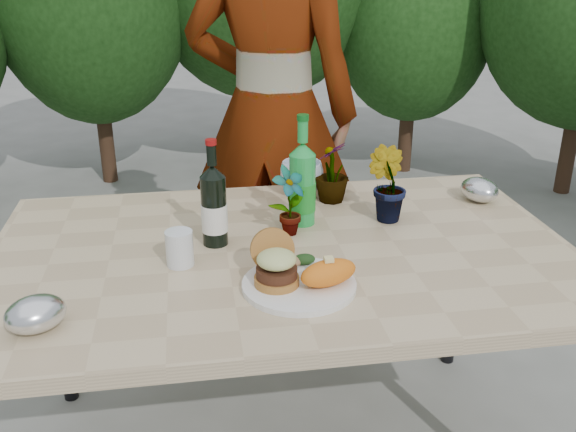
{
  "coord_description": "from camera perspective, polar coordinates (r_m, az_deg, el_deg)",
  "views": [
    {
      "loc": [
        -0.24,
        -1.58,
        1.52
      ],
      "look_at": [
        0.0,
        -0.08,
        0.88
      ],
      "focal_mm": 40.0,
      "sensor_mm": 36.0,
      "label": 1
    }
  ],
  "objects": [
    {
      "name": "patio_table",
      "position": [
        1.8,
        -0.4,
        -4.52
      ],
      "size": [
        1.6,
        1.0,
        0.75
      ],
      "color": "tan",
      "rests_on": "ground"
    },
    {
      "name": "shrub_hedge",
      "position": [
        3.44,
        -0.68,
        17.62
      ],
      "size": [
        6.9,
        5.17,
        2.29
      ],
      "color": "#382316",
      "rests_on": "ground"
    },
    {
      "name": "dinner_plate",
      "position": [
        1.57,
        0.99,
        -6.15
      ],
      "size": [
        0.28,
        0.28,
        0.01
      ],
      "primitive_type": "cylinder",
      "color": "white",
      "rests_on": "patio_table"
    },
    {
      "name": "burger_stack",
      "position": [
        1.56,
        -1.12,
        -4.26
      ],
      "size": [
        0.11,
        0.16,
        0.11
      ],
      "color": "#B7722D",
      "rests_on": "dinner_plate"
    },
    {
      "name": "sweet_potato",
      "position": [
        1.55,
        3.62,
        -5.06
      ],
      "size": [
        0.17,
        0.12,
        0.06
      ],
      "primitive_type": "ellipsoid",
      "rotation": [
        0.0,
        0.0,
        0.35
      ],
      "color": "orange",
      "rests_on": "dinner_plate"
    },
    {
      "name": "grilled_veg",
      "position": [
        1.65,
        1.03,
        -3.94
      ],
      "size": [
        0.08,
        0.05,
        0.03
      ],
      "color": "olive",
      "rests_on": "dinner_plate"
    },
    {
      "name": "wine_bottle",
      "position": [
        1.77,
        -6.6,
        0.82
      ],
      "size": [
        0.07,
        0.07,
        0.3
      ],
      "rotation": [
        0.0,
        0.0,
        -0.04
      ],
      "color": "black",
      "rests_on": "patio_table"
    },
    {
      "name": "sparkling_water",
      "position": [
        1.89,
        1.28,
        2.78
      ],
      "size": [
        0.08,
        0.08,
        0.33
      ],
      "rotation": [
        0.0,
        0.0,
        -0.41
      ],
      "color": "green",
      "rests_on": "patio_table"
    },
    {
      "name": "plastic_cup",
      "position": [
        1.69,
        -9.62,
        -2.84
      ],
      "size": [
        0.07,
        0.07,
        0.09
      ],
      "primitive_type": "cylinder",
      "color": "silver",
      "rests_on": "patio_table"
    },
    {
      "name": "seedling_left",
      "position": [
        1.82,
        0.12,
        1.3
      ],
      "size": [
        0.13,
        0.12,
        0.2
      ],
      "primitive_type": "imported",
      "rotation": [
        0.0,
        0.0,
        0.54
      ],
      "color": "#285B1F",
      "rests_on": "patio_table"
    },
    {
      "name": "seedling_mid",
      "position": [
        1.94,
        8.76,
        2.79
      ],
      "size": [
        0.15,
        0.16,
        0.22
      ],
      "primitive_type": "imported",
      "rotation": [
        0.0,
        0.0,
        2.22
      ],
      "color": "#20531C",
      "rests_on": "patio_table"
    },
    {
      "name": "seedling_right",
      "position": [
        2.07,
        3.94,
        3.91
      ],
      "size": [
        0.16,
        0.16,
        0.2
      ],
      "primitive_type": "imported",
      "rotation": [
        0.0,
        0.0,
        4.01
      ],
      "color": "#2C5A1F",
      "rests_on": "patio_table"
    },
    {
      "name": "blue_bowl",
      "position": [
        2.14,
        1.23,
        3.4
      ],
      "size": [
        0.15,
        0.15,
        0.11
      ],
      "primitive_type": "imported",
      "rotation": [
        0.0,
        0.0,
        0.09
      ],
      "color": "silver",
      "rests_on": "patio_table"
    },
    {
      "name": "foil_packet_left",
      "position": [
        1.5,
        -21.53,
        -8.09
      ],
      "size": [
        0.17,
        0.16,
        0.08
      ],
      "primitive_type": "ellipsoid",
      "rotation": [
        0.0,
        0.0,
        0.49
      ],
      "color": "silver",
      "rests_on": "patio_table"
    },
    {
      "name": "foil_packet_right",
      "position": [
        2.17,
        16.65,
        2.26
      ],
      "size": [
        0.15,
        0.16,
        0.08
      ],
      "primitive_type": "ellipsoid",
      "rotation": [
        0.0,
        0.0,
        1.92
      ],
      "color": "silver",
      "rests_on": "patio_table"
    },
    {
      "name": "person",
      "position": [
        2.5,
        -1.44,
        9.1
      ],
      "size": [
        0.78,
        0.64,
        1.85
      ],
      "primitive_type": "imported",
      "rotation": [
        0.0,
        0.0,
        2.81
      ],
      "color": "#8C5746",
      "rests_on": "ground"
    }
  ]
}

